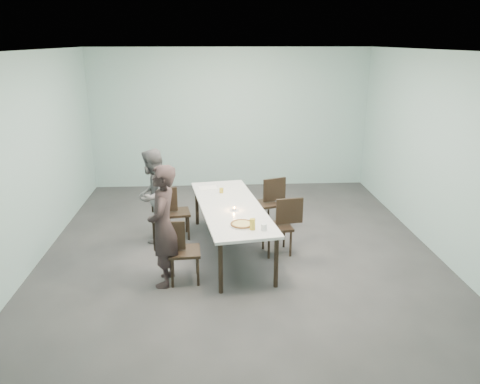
{
  "coord_description": "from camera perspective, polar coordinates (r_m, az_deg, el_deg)",
  "views": [
    {
      "loc": [
        -0.39,
        -6.65,
        3.14
      ],
      "look_at": [
        0.0,
        -0.11,
        1.0
      ],
      "focal_mm": 35.0,
      "sensor_mm": 36.0,
      "label": 1
    }
  ],
  "objects": [
    {
      "name": "beer_glass",
      "position": [
        6.17,
        1.53,
        -3.95
      ],
      "size": [
        0.08,
        0.08,
        0.15
      ],
      "primitive_type": "cylinder",
      "color": "gold",
      "rests_on": "table"
    },
    {
      "name": "table",
      "position": [
        7.09,
        -1.15,
        -2.09
      ],
      "size": [
        1.28,
        2.71,
        0.75
      ],
      "rotation": [
        0.0,
        0.0,
        0.15
      ],
      "color": "white",
      "rests_on": "ground"
    },
    {
      "name": "side_plate",
      "position": [
        6.52,
        1.02,
        -3.37
      ],
      "size": [
        0.18,
        0.18,
        0.01
      ],
      "primitive_type": "cylinder",
      "color": "white",
      "rests_on": "table"
    },
    {
      "name": "chair_far_right",
      "position": [
        8.12,
        3.51,
        -0.92
      ],
      "size": [
        0.65,
        0.54,
        0.87
      ],
      "rotation": [
        0.0,
        0.0,
        3.49
      ],
      "color": "black",
      "rests_on": "ground"
    },
    {
      "name": "chair_near_right",
      "position": [
        7.15,
        5.17,
        -3.66
      ],
      "size": [
        0.64,
        0.48,
        0.87
      ],
      "rotation": [
        0.0,
        0.0,
        3.29
      ],
      "color": "black",
      "rests_on": "ground"
    },
    {
      "name": "room_shell",
      "position": [
        6.75,
        -0.05,
        8.58
      ],
      "size": [
        6.02,
        7.02,
        3.01
      ],
      "color": "#9AC2C1",
      "rests_on": "ground"
    },
    {
      "name": "diner_near",
      "position": [
        6.19,
        -9.35,
        -4.14
      ],
      "size": [
        0.44,
        0.63,
        1.64
      ],
      "primitive_type": "imported",
      "rotation": [
        0.0,
        0.0,
        -1.65
      ],
      "color": "black",
      "rests_on": "ground"
    },
    {
      "name": "pizza",
      "position": [
        6.32,
        0.26,
        -3.95
      ],
      "size": [
        0.34,
        0.34,
        0.04
      ],
      "color": "white",
      "rests_on": "table"
    },
    {
      "name": "ground",
      "position": [
        7.36,
        -0.05,
        -7.16
      ],
      "size": [
        7.0,
        7.0,
        0.0
      ],
      "primitive_type": "plane",
      "color": "#333335",
      "rests_on": "ground"
    },
    {
      "name": "diner_far",
      "position": [
        7.62,
        -10.58,
        -0.44
      ],
      "size": [
        0.74,
        0.86,
        1.52
      ],
      "primitive_type": "imported",
      "rotation": [
        0.0,
        0.0,
        -1.82
      ],
      "color": "slate",
      "rests_on": "ground"
    },
    {
      "name": "tealight",
      "position": [
        6.87,
        -0.74,
        -2.1
      ],
      "size": [
        0.06,
        0.06,
        0.05
      ],
      "color": "silver",
      "rests_on": "table"
    },
    {
      "name": "menu",
      "position": [
        7.93,
        -3.96,
        0.53
      ],
      "size": [
        0.33,
        0.26,
        0.01
      ],
      "primitive_type": "cube",
      "rotation": [
        0.0,
        0.0,
        0.15
      ],
      "color": "silver",
      "rests_on": "table"
    },
    {
      "name": "chair_far_left",
      "position": [
        7.74,
        -8.34,
        -2.04
      ],
      "size": [
        0.64,
        0.48,
        0.87
      ],
      "rotation": [
        0.0,
        0.0,
        0.15
      ],
      "color": "black",
      "rests_on": "ground"
    },
    {
      "name": "water_tumbler",
      "position": [
        6.17,
        2.92,
        -4.29
      ],
      "size": [
        0.08,
        0.08,
        0.09
      ],
      "primitive_type": "cylinder",
      "color": "silver",
      "rests_on": "table"
    },
    {
      "name": "chair_near_left",
      "position": [
        6.34,
        -7.55,
        -6.67
      ],
      "size": [
        0.62,
        0.44,
        0.87
      ],
      "rotation": [
        0.0,
        0.0,
        0.06
      ],
      "color": "black",
      "rests_on": "ground"
    },
    {
      "name": "amber_tumbler",
      "position": [
        7.65,
        -2.29,
        0.19
      ],
      "size": [
        0.07,
        0.07,
        0.08
      ],
      "primitive_type": "cylinder",
      "color": "gold",
      "rests_on": "table"
    }
  ]
}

